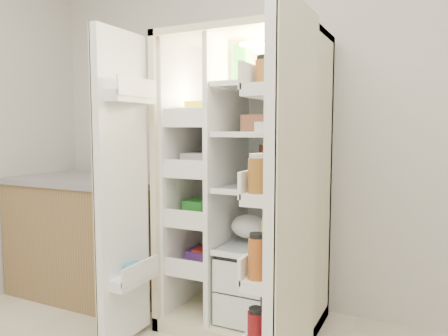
% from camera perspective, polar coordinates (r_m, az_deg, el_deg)
% --- Properties ---
extents(wall_back, '(4.00, 0.02, 2.70)m').
position_cam_1_polar(wall_back, '(2.92, 9.50, 7.56)').
color(wall_back, silver).
rests_on(wall_back, floor).
extents(refrigerator, '(0.92, 0.70, 1.80)m').
position_cam_1_polar(refrigerator, '(2.69, 3.54, -5.12)').
color(refrigerator, beige).
rests_on(refrigerator, floor).
extents(freezer_door, '(0.15, 0.40, 1.72)m').
position_cam_1_polar(freezer_door, '(2.42, -13.45, -2.91)').
color(freezer_door, white).
rests_on(freezer_door, floor).
extents(fridge_door, '(0.17, 0.58, 1.72)m').
position_cam_1_polar(fridge_door, '(1.87, 8.60, -5.73)').
color(fridge_door, white).
rests_on(fridge_door, floor).
extents(kitchen_counter, '(1.20, 0.64, 0.87)m').
position_cam_1_polar(kitchen_counter, '(3.32, -17.39, -8.77)').
color(kitchen_counter, olive).
rests_on(kitchen_counter, floor).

